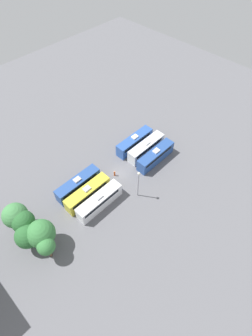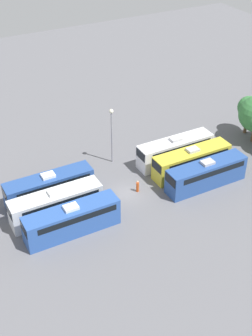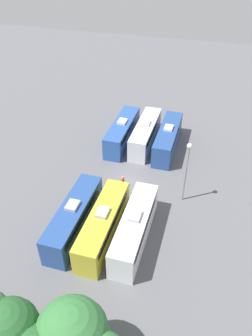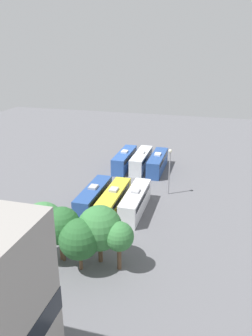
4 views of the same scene
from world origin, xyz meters
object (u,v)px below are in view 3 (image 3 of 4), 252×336
Objects in this scene: light_pole at (187,163)px; bus_3 at (135,227)px; bus_1 at (145,133)px; tree_4 at (8,329)px; tree_3 at (9,330)px; bus_0 at (168,138)px; worker_person at (123,182)px; bus_4 at (103,224)px; bus_2 at (122,131)px; bus_5 at (74,217)px; tree_1 at (72,335)px.

bus_3 is at bearing 62.74° from light_pole.
tree_4 is at bearing 86.05° from bus_1.
bus_3 is 15.38m from tree_3.
bus_0 is 1.76× the size of tree_4.
bus_3 is 1.58× the size of tree_3.
tree_3 is at bearing 85.86° from worker_person.
worker_person is at bearing -87.55° from bus_4.
bus_1 is 19.22m from bus_4.
light_pole is (-7.68, 0.29, 4.74)m from worker_person.
bus_2 is at bearing -87.86° from tree_4.
bus_4 is 14.13m from tree_3.
tree_3 is (5.41, 32.44, 2.92)m from bus_0.
bus_5 is 13.84m from tree_4.
bus_2 is at bearing -69.43° from bus_3.
bus_0 is 18.29m from bus_3.
worker_person is at bearing -2.15° from light_pole.
bus_3 is 1.76× the size of tree_4.
bus_2 is at bearing -87.27° from tree_3.
bus_2 is at bearing -89.54° from bus_5.
bus_1 is 19.06m from bus_3.
tree_1 is at bearing 94.24° from bus_1.
worker_person is at bearing -109.65° from bus_5.
bus_2 is 1.53× the size of tree_1.
light_pole is 23.77m from tree_4.
tree_3 is 0.65m from tree_4.
tree_4 is (-1.06, 13.59, 2.40)m from bus_5.
tree_3 is at bearing 95.77° from bus_5.
light_pole is at bearing 110.18° from bus_0.
tree_1 is at bearing 76.54° from light_pole.
bus_3 is 3.36m from bus_4.
light_pole is (-3.88, 10.55, 3.64)m from bus_0.
bus_0 is at bearing -90.36° from bus_3.
tree_4 reaches higher than bus_1.
bus_3 is (-6.84, 18.23, 0.00)m from bus_2.
bus_0 is 11.81m from light_pole.
tree_1 reaches higher than worker_person.
tree_4 is (5.63, 13.95, 2.40)m from bus_3.
bus_4 is 1.76× the size of tree_4.
tree_1 reaches higher than bus_0.
bus_5 is at bearing 80.16° from bus_1.
bus_5 is 13.90m from light_pole.
bus_2 is (6.95, 0.06, 0.00)m from bus_0.
bus_1 is 1.76× the size of tree_4.
bus_3 is 8.91m from worker_person.
bus_0 is 1.53× the size of tree_1.
bus_3 is 15.24m from tree_4.
bus_2 is 32.54m from tree_3.
tree_1 reaches higher than tree_3.
bus_1 is 1.53× the size of tree_1.
bus_3 is 6.70m from bus_5.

